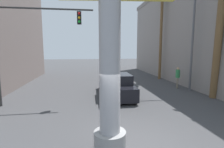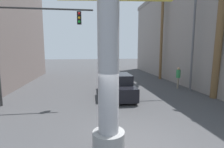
# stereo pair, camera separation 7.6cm
# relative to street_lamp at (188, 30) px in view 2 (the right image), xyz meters

# --- Properties ---
(ground_plane) EXTENTS (90.25, 90.25, 0.00)m
(ground_plane) POSITION_rel_street_lamp_xyz_m (-5.95, 2.93, -4.65)
(ground_plane) COLOR #424244
(building_right) EXTENTS (7.54, 27.19, 9.96)m
(building_right) POSITION_rel_street_lamp_xyz_m (4.61, 2.86, 0.34)
(building_right) COLOR gray
(building_right) RESTS_ON ground
(street_lamp) EXTENTS (2.91, 0.28, 7.67)m
(street_lamp) POSITION_rel_street_lamp_xyz_m (0.00, 0.00, 0.00)
(street_lamp) COLOR #59595E
(street_lamp) RESTS_ON ground
(traffic_light_mast) EXTENTS (5.37, 0.32, 5.52)m
(traffic_light_mast) POSITION_rel_street_lamp_xyz_m (-10.64, -1.90, -0.70)
(traffic_light_mast) COLOR #333333
(traffic_light_mast) RESTS_ON ground
(car_lead) EXTENTS (2.19, 5.06, 1.56)m
(car_lead) POSITION_rel_street_lamp_xyz_m (-5.50, -0.62, -3.94)
(car_lead) COLOR black
(car_lead) RESTS_ON ground
(palm_tree_near_right) EXTENTS (2.75, 2.68, 8.08)m
(palm_tree_near_right) POSITION_rel_street_lamp_xyz_m (0.74, -2.35, -0.06)
(palm_tree_near_right) COLOR brown
(palm_tree_near_right) RESTS_ON ground
(palm_tree_mid_right) EXTENTS (3.10, 3.02, 9.64)m
(palm_tree_mid_right) POSITION_rel_street_lamp_xyz_m (0.40, 5.67, 1.80)
(palm_tree_mid_right) COLOR brown
(palm_tree_mid_right) RESTS_ON ground
(pedestrian_mid_right) EXTENTS (0.47, 0.47, 1.76)m
(pedestrian_mid_right) POSITION_rel_street_lamp_xyz_m (-0.02, 1.05, -3.62)
(pedestrian_mid_right) COLOR gray
(pedestrian_mid_right) RESTS_ON ground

